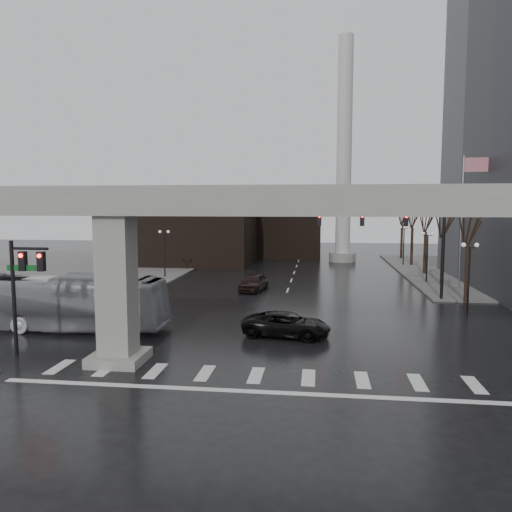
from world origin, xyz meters
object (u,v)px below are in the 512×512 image
object	(u,v)px
city_bus	(67,303)
far_car	(254,282)
signal_mast_arm	(396,229)
pickup_truck	(286,324)

from	to	relation	value
city_bus	far_car	xyz separation A→B (m)	(9.70, 15.55, -0.97)
signal_mast_arm	city_bus	bearing A→B (deg)	-149.11
signal_mast_arm	city_bus	distance (m)	25.66
far_car	signal_mast_arm	bearing A→B (deg)	-1.17
city_bus	far_car	bearing A→B (deg)	-32.74
city_bus	signal_mast_arm	bearing A→B (deg)	-59.90
pickup_truck	far_car	distance (m)	15.88
signal_mast_arm	pickup_truck	xyz separation A→B (m)	(-8.06, -12.82, -5.10)
signal_mast_arm	far_car	size ratio (longest dim) A/B	2.66
pickup_truck	city_bus	bearing A→B (deg)	99.43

